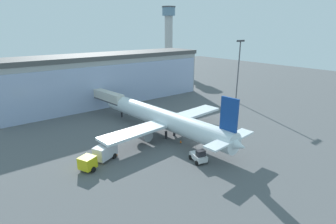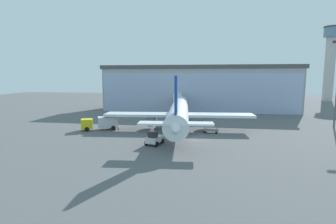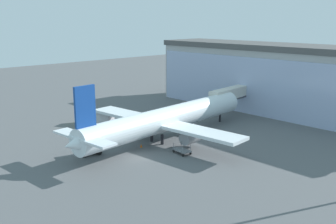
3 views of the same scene
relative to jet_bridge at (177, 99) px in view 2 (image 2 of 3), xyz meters
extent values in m
plane|color=#545659|center=(5.73, -29.66, -4.56)|extent=(240.00, 240.00, 0.00)
cube|color=#A1A1A1|center=(5.73, 10.95, 2.02)|extent=(60.52, 13.45, 13.17)
cube|color=#A5B4D8|center=(5.66, 4.43, 1.37)|extent=(59.18, 0.98, 11.85)
cube|color=#4C4C4C|center=(5.73, 10.95, 9.21)|extent=(61.74, 13.71, 1.20)
cube|color=beige|center=(0.01, -0.11, 0.18)|extent=(3.51, 13.06, 2.40)
cube|color=#3F3F47|center=(0.01, -0.11, -0.87)|extent=(3.55, 13.07, 0.30)
cylinder|color=#4C4C51|center=(-0.48, 4.71, -2.79)|extent=(0.70, 0.70, 3.54)
cylinder|color=#B1B1B1|center=(61.13, 50.00, 9.21)|extent=(4.13, 4.13, 27.54)
cylinder|color=slate|center=(61.13, 50.00, 24.98)|extent=(6.68, 6.68, 4.00)
cylinder|color=#3F3F44|center=(61.13, 50.00, 27.28)|extent=(7.02, 7.02, 0.60)
cylinder|color=white|center=(2.56, -20.17, -1.01)|extent=(6.67, 36.25, 3.91)
cone|color=white|center=(1.17, -2.19, -1.01)|extent=(4.13, 3.29, 3.91)
cone|color=white|center=(3.95, -38.14, -1.01)|extent=(3.81, 4.26, 3.52)
cube|color=white|center=(2.70, -21.97, -1.40)|extent=(30.34, 6.51, 0.50)
cube|color=white|center=(3.88, -37.15, -0.42)|extent=(11.15, 3.24, 0.30)
cube|color=navy|center=(3.84, -36.65, 3.74)|extent=(0.61, 3.22, 5.58)
cylinder|color=gray|center=(-3.04, -21.91, -2.75)|extent=(2.34, 3.35, 2.10)
cylinder|color=gray|center=(8.37, -21.03, -2.75)|extent=(2.34, 3.35, 2.10)
cylinder|color=black|center=(1.61, -23.05, -3.76)|extent=(0.50, 0.50, 1.60)
cylinder|color=black|center=(3.95, -22.87, -3.76)|extent=(0.50, 0.50, 1.60)
cylinder|color=black|center=(1.41, -5.18, -3.76)|extent=(0.40, 0.40, 1.60)
cube|color=yellow|center=(-15.77, -25.09, -3.16)|extent=(2.89, 2.89, 1.90)
cube|color=silver|center=(-11.91, -23.42, -3.01)|extent=(4.54, 3.61, 2.20)
cylinder|color=black|center=(-15.33, -26.10, -4.11)|extent=(0.95, 0.63, 0.90)
cylinder|color=black|center=(-16.20, -24.08, -4.11)|extent=(0.95, 0.63, 0.90)
cylinder|color=black|center=(-10.56, -24.04, -4.11)|extent=(0.95, 0.63, 0.90)
cylinder|color=black|center=(-11.43, -22.02, -4.11)|extent=(0.95, 0.63, 0.90)
cube|color=slate|center=(9.23, -23.78, -4.04)|extent=(2.99, 1.97, 0.16)
cylinder|color=black|center=(8.02, -24.34, -4.34)|extent=(0.45, 0.18, 0.44)
cylinder|color=slate|center=(8.02, -24.34, -3.51)|extent=(0.08, 0.08, 0.90)
cylinder|color=black|center=(8.22, -22.91, -4.34)|extent=(0.45, 0.18, 0.44)
cylinder|color=slate|center=(8.22, -22.91, -3.51)|extent=(0.08, 0.08, 0.90)
cylinder|color=black|center=(10.24, -24.65, -4.34)|extent=(0.45, 0.18, 0.44)
cylinder|color=slate|center=(10.24, -24.65, -3.51)|extent=(0.08, 0.08, 0.90)
cylinder|color=black|center=(10.44, -23.22, -4.34)|extent=(0.45, 0.18, 0.44)
cylinder|color=slate|center=(10.44, -23.22, -3.51)|extent=(0.08, 0.08, 0.90)
cube|color=silver|center=(0.03, -33.88, -3.71)|extent=(2.57, 3.56, 0.90)
cube|color=#26262B|center=(-0.13, -34.50, -2.76)|extent=(1.61, 1.33, 1.00)
cylinder|color=black|center=(-0.54, -32.56, -4.16)|extent=(0.55, 0.86, 0.80)
cylinder|color=black|center=(1.19, -33.03, -4.16)|extent=(0.55, 0.86, 0.80)
cylinder|color=black|center=(-1.13, -34.73, -4.16)|extent=(0.55, 0.86, 0.80)
cylinder|color=black|center=(0.61, -35.19, -4.16)|extent=(0.55, 0.86, 0.80)
cone|color=orange|center=(2.76, -26.28, -4.29)|extent=(0.36, 0.36, 0.55)
cone|color=orange|center=(-9.74, -23.24, -4.29)|extent=(0.36, 0.36, 0.55)
camera|label=1|loc=(-28.84, -61.64, 16.98)|focal=28.00mm
camera|label=2|loc=(8.21, -74.60, 6.47)|focal=28.00mm
camera|label=3|loc=(47.81, -63.64, 14.97)|focal=42.00mm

